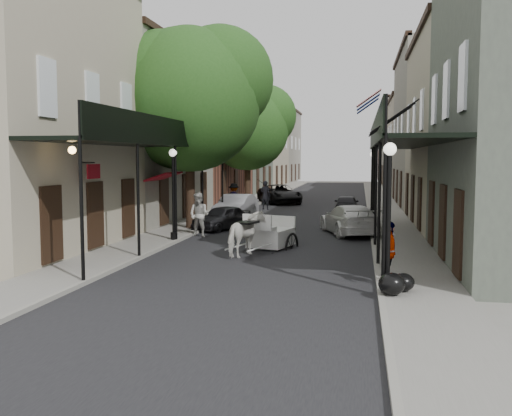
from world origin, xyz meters
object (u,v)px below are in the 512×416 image
at_px(horse, 246,234).
at_px(car_left_near, 222,218).
at_px(car_left_mid, 236,207).
at_px(lamppost_right_far, 372,182).
at_px(car_left_far, 280,194).
at_px(carriage, 275,221).
at_px(pedestrian_sidewalk_right, 389,252).
at_px(pedestrian_sidewalk_left, 234,198).
at_px(pedestrian_walking, 199,215).
at_px(lamppost_left, 173,193).
at_px(car_right_far, 347,205).
at_px(lamppost_right_near, 389,216).
at_px(tree_near, 199,94).
at_px(tree_far, 253,125).
at_px(car_right_near, 349,220).

xyz_separation_m(horse, car_left_near, (-2.61, 7.09, -0.20)).
bearing_deg(car_left_mid, lamppost_right_far, 28.12).
bearing_deg(lamppost_right_far, car_left_far, 127.64).
height_order(carriage, car_left_mid, carriage).
height_order(carriage, car_left_near, carriage).
distance_m(carriage, car_left_far, 21.31).
distance_m(lamppost_right_far, horse, 15.50).
bearing_deg(carriage, pedestrian_sidewalk_right, -41.64).
xyz_separation_m(pedestrian_sidewalk_left, pedestrian_sidewalk_right, (8.40, -18.43, -0.08)).
bearing_deg(pedestrian_walking, lamppost_left, -97.91).
height_order(pedestrian_walking, pedestrian_sidewalk_left, pedestrian_walking).
bearing_deg(pedestrian_sidewalk_left, car_left_mid, 108.51).
bearing_deg(car_right_far, lamppost_left, 61.70).
height_order(pedestrian_sidewalk_right, car_left_mid, pedestrian_sidewalk_right).
bearing_deg(lamppost_right_far, car_left_mid, -156.91).
distance_m(lamppost_right_near, lamppost_left, 11.46).
bearing_deg(pedestrian_sidewalk_left, lamppost_left, 94.28).
height_order(pedestrian_sidewalk_left, car_left_far, pedestrian_sidewalk_left).
distance_m(tree_near, tree_far, 14.02).
xyz_separation_m(lamppost_left, horse, (3.59, -2.75, -1.26)).
height_order(lamppost_right_near, car_right_near, lamppost_right_near).
bearing_deg(pedestrian_walking, pedestrian_sidewalk_right, -35.46).
bearing_deg(car_right_near, car_right_far, -104.29).
height_order(tree_near, carriage, tree_near).
distance_m(car_left_near, car_right_near, 6.10).
height_order(lamppost_right_near, lamppost_right_far, same).
relative_size(tree_near, pedestrian_sidewalk_right, 5.86).
xyz_separation_m(lamppost_right_far, horse, (-4.61, -14.75, -1.26)).
distance_m(tree_near, car_left_far, 17.61).
distance_m(carriage, pedestrian_walking, 4.19).
bearing_deg(lamppost_left, car_left_far, 85.98).
relative_size(tree_far, lamppost_right_near, 2.32).
distance_m(lamppost_left, car_right_near, 8.11).
bearing_deg(pedestrian_sidewalk_right, car_left_far, 22.81).
bearing_deg(car_left_near, tree_near, -146.47).
xyz_separation_m(lamppost_right_near, horse, (-4.61, 5.25, -1.26)).
distance_m(carriage, car_right_near, 5.01).
height_order(lamppost_left, car_left_near, lamppost_left).
distance_m(tree_near, pedestrian_sidewalk_right, 14.81).
bearing_deg(car_left_mid, pedestrian_sidewalk_left, 109.74).
height_order(pedestrian_walking, car_right_far, pedestrian_walking).
relative_size(tree_near, lamppost_right_near, 2.60).
xyz_separation_m(tree_far, car_right_near, (7.20, -14.42, -5.16)).
xyz_separation_m(car_left_near, car_left_mid, (-0.30, 4.45, 0.13)).
relative_size(pedestrian_walking, car_left_near, 0.56).
distance_m(horse, pedestrian_walking, 5.34).
distance_m(tree_near, car_right_far, 12.59).
distance_m(pedestrian_walking, pedestrian_sidewalk_right, 11.36).
bearing_deg(tree_near, lamppost_right_far, 43.31).
xyz_separation_m(tree_near, horse, (3.69, -6.92, -5.70)).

